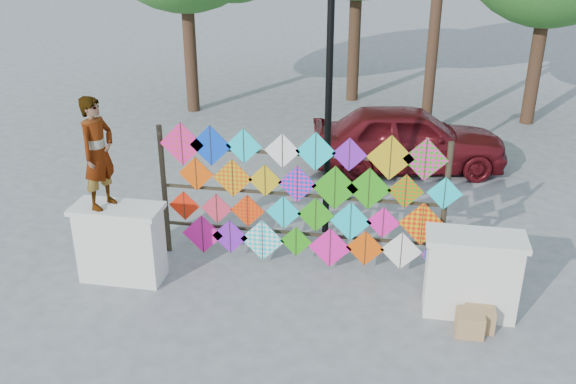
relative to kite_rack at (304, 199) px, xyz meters
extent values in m
plane|color=gray|center=(-0.09, -0.73, -1.22)|extent=(80.00, 80.00, 0.00)
cube|color=silver|center=(-2.79, -0.93, -0.62)|extent=(1.30, 0.55, 1.20)
cube|color=silver|center=(-2.79, -0.93, 0.02)|extent=(1.40, 0.65, 0.08)
cube|color=silver|center=(2.61, -0.93, -0.62)|extent=(1.30, 0.55, 1.20)
cube|color=silver|center=(2.61, -0.93, 0.02)|extent=(1.40, 0.65, 0.08)
cylinder|color=#2D2519|center=(-2.39, 0.07, -0.07)|extent=(0.09, 0.09, 2.30)
cylinder|color=#2D2519|center=(2.21, 0.07, -0.07)|extent=(0.09, 0.09, 2.30)
cube|color=#2D2519|center=(-0.09, 0.07, -0.67)|extent=(4.60, 0.04, 0.04)
cube|color=#2D2519|center=(-0.09, 0.07, 0.03)|extent=(4.60, 0.04, 0.04)
cube|color=#2D2519|center=(-0.09, 0.07, 0.73)|extent=(4.60, 0.04, 0.04)
cube|color=#CC2C46|center=(-2.00, 0.01, 0.80)|extent=(0.74, 0.01, 0.74)
cube|color=#2D2519|center=(-2.00, 0.00, 0.80)|extent=(0.01, 0.01, 0.73)
cube|color=#083BCA|center=(-1.52, 0.01, 0.80)|extent=(0.69, 0.01, 0.69)
cube|color=#2D2519|center=(-1.52, 0.00, 0.80)|extent=(0.01, 0.01, 0.68)
cube|color=#0DCAD7|center=(-0.98, 0.01, 0.83)|extent=(0.59, 0.01, 0.59)
cube|color=#2D2519|center=(-0.98, 0.00, 0.83)|extent=(0.01, 0.01, 0.58)
cube|color=silver|center=(-0.36, 0.01, 0.79)|extent=(0.57, 0.01, 0.57)
cube|color=#2D2519|center=(-0.36, 0.00, 0.79)|extent=(0.01, 0.01, 0.56)
cube|color=#0DCAD7|center=(0.17, 0.01, 0.81)|extent=(0.65, 0.01, 0.65)
cube|color=#2D2519|center=(0.17, 0.00, 0.81)|extent=(0.01, 0.01, 0.63)
cube|color=purple|center=(0.69, 0.01, 0.80)|extent=(0.55, 0.01, 0.55)
cube|color=#2D2519|center=(0.69, 0.00, 0.80)|extent=(0.01, 0.01, 0.54)
cube|color=#BF9A11|center=(1.32, 0.01, 0.79)|extent=(0.73, 0.01, 0.73)
cube|color=#2D2519|center=(1.32, 0.00, 0.79)|extent=(0.01, 0.01, 0.72)
cube|color=#269212|center=(1.85, 0.01, 0.79)|extent=(0.69, 0.01, 0.69)
cube|color=#2D2519|center=(1.85, 0.00, 0.79)|extent=(0.01, 0.01, 0.68)
cube|color=#DE4907|center=(-1.78, -0.03, 0.31)|extent=(0.59, 0.01, 0.59)
cube|color=#2D2519|center=(-1.78, -0.04, 0.31)|extent=(0.01, 0.01, 0.58)
cube|color=#DE4907|center=(-1.17, -0.03, 0.28)|extent=(0.66, 0.01, 0.66)
cube|color=#2D2519|center=(-1.17, -0.04, 0.28)|extent=(0.01, 0.01, 0.65)
cube|color=#BF9A11|center=(-0.63, -0.03, 0.28)|extent=(0.56, 0.01, 0.56)
cube|color=#2D2519|center=(-0.63, -0.04, 0.28)|extent=(0.01, 0.01, 0.55)
cube|color=#083BCA|center=(-0.11, -0.03, 0.26)|extent=(0.63, 0.01, 0.63)
cube|color=#2D2519|center=(-0.11, -0.04, 0.26)|extent=(0.01, 0.01, 0.62)
cube|color=#269212|center=(0.49, -0.03, 0.24)|extent=(0.75, 0.01, 0.75)
cube|color=#2D2519|center=(0.49, -0.04, 0.24)|extent=(0.01, 0.01, 0.73)
cube|color=#269212|center=(1.02, -0.03, 0.26)|extent=(0.71, 0.01, 0.71)
cube|color=#2D2519|center=(1.02, -0.04, 0.26)|extent=(0.01, 0.01, 0.69)
cube|color=#269212|center=(1.59, -0.03, 0.27)|extent=(0.57, 0.01, 0.57)
cube|color=#2D2519|center=(1.59, -0.04, 0.27)|extent=(0.01, 0.01, 0.56)
cube|color=#0DCAD7|center=(2.18, -0.03, 0.28)|extent=(0.54, 0.01, 0.54)
cube|color=#2D2519|center=(2.18, -0.04, 0.28)|extent=(0.01, 0.01, 0.53)
cube|color=red|center=(-2.01, -0.07, -0.26)|extent=(0.53, 0.01, 0.53)
cube|color=#2D2519|center=(-2.01, -0.08, -0.26)|extent=(0.01, 0.01, 0.52)
cube|color=#CC2C46|center=(-1.45, -0.07, -0.27)|extent=(0.54, 0.01, 0.54)
cube|color=#2D2519|center=(-1.45, -0.08, -0.27)|extent=(0.01, 0.01, 0.53)
cube|color=#DE4907|center=(-0.93, -0.07, -0.26)|extent=(0.58, 0.01, 0.58)
cube|color=#2D2519|center=(-0.93, -0.08, -0.26)|extent=(0.01, 0.01, 0.57)
cube|color=#0DCAD7|center=(-0.32, -0.07, -0.24)|extent=(0.58, 0.01, 0.58)
cube|color=#2D2519|center=(-0.32, -0.08, -0.24)|extent=(0.01, 0.01, 0.57)
cube|color=#269212|center=(0.20, -0.07, -0.24)|extent=(0.61, 0.01, 0.61)
cube|color=#2D2519|center=(0.20, -0.08, -0.24)|extent=(0.01, 0.01, 0.59)
cube|color=#0DCAD7|center=(0.76, -0.07, -0.31)|extent=(0.68, 0.01, 0.68)
cube|color=#2D2519|center=(0.76, -0.08, -0.31)|extent=(0.01, 0.01, 0.67)
cube|color=#E6158E|center=(1.28, -0.07, -0.28)|extent=(0.54, 0.01, 0.54)
cube|color=#2D2519|center=(1.28, -0.08, -0.28)|extent=(0.01, 0.01, 0.53)
cube|color=#D5A108|center=(1.88, -0.07, -0.26)|extent=(0.74, 0.01, 0.74)
cube|color=#2D2519|center=(1.88, -0.08, -0.26)|extent=(0.01, 0.01, 0.72)
cube|color=#E6158E|center=(-1.70, -0.11, -0.75)|extent=(0.71, 0.01, 0.71)
cube|color=#2D2519|center=(-1.70, -0.12, -0.75)|extent=(0.01, 0.01, 0.70)
cube|color=purple|center=(-1.23, -0.11, -0.75)|extent=(0.62, 0.01, 0.62)
cube|color=#2D2519|center=(-1.23, -0.12, -0.75)|extent=(0.01, 0.01, 0.61)
cube|color=silver|center=(-0.68, -0.11, -0.77)|extent=(0.75, 0.01, 0.75)
cube|color=#2D2519|center=(-0.68, -0.12, -0.77)|extent=(0.01, 0.01, 0.74)
cube|color=#269212|center=(-0.11, -0.11, -0.74)|extent=(0.54, 0.01, 0.54)
cube|color=#2D2519|center=(-0.11, -0.12, -0.74)|extent=(0.01, 0.01, 0.53)
cube|color=#E6158E|center=(0.45, -0.11, -0.80)|extent=(0.71, 0.01, 0.71)
cube|color=#2D2519|center=(0.45, -0.12, -0.80)|extent=(0.01, 0.01, 0.70)
cube|color=#DE4907|center=(1.02, -0.11, -0.75)|extent=(0.63, 0.01, 0.63)
cube|color=#2D2519|center=(1.02, -0.12, -0.75)|extent=(0.01, 0.01, 0.62)
cube|color=silver|center=(1.59, -0.11, -0.74)|extent=(0.67, 0.01, 0.67)
cube|color=#2D2519|center=(1.59, -0.12, -0.74)|extent=(0.01, 0.01, 0.65)
cube|color=#083BCA|center=(2.16, -0.11, -0.77)|extent=(0.54, 0.01, 0.54)
cube|color=#2D2519|center=(2.16, -0.12, -0.77)|extent=(0.01, 0.01, 0.53)
cylinder|color=#40281B|center=(-4.59, 8.27, 0.70)|extent=(0.36, 0.36, 3.85)
cylinder|color=#40281B|center=(-0.09, 10.27, 0.84)|extent=(0.36, 0.36, 4.12)
cylinder|color=#40281B|center=(4.91, 8.77, 0.56)|extent=(0.36, 0.36, 3.58)
cylinder|color=#40281B|center=(2.11, 7.27, 1.53)|extent=(0.28, 0.28, 5.50)
imported|color=#99999E|center=(-2.98, -0.93, 0.93)|extent=(0.57, 0.72, 1.74)
imported|color=#570F14|center=(1.64, 4.70, -0.48)|extent=(4.60, 2.46, 1.49)
cylinder|color=black|center=(0.21, 1.27, 0.88)|extent=(0.12, 0.12, 4.20)
cube|color=#AD8153|center=(2.59, -1.46, -1.05)|extent=(0.38, 0.34, 0.34)
cube|color=#AD8153|center=(2.74, -1.29, -1.05)|extent=(0.41, 0.38, 0.35)
camera|label=1|loc=(1.41, -9.25, 4.29)|focal=40.00mm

